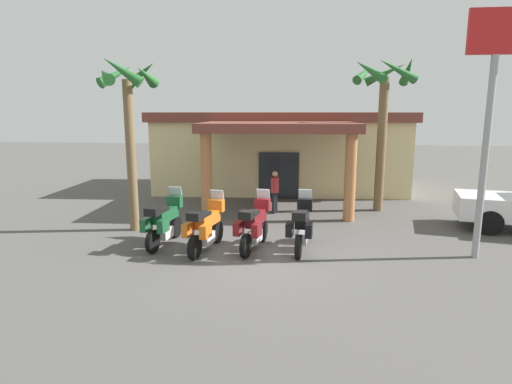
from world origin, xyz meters
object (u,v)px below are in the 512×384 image
at_px(motorcycle_black, 302,226).
at_px(palm_tree_roadside, 128,104).
at_px(palm_tree_near_portico, 383,101).
at_px(motorcycle_maroon, 254,226).
at_px(roadside_sign, 491,95).
at_px(motel_building, 280,150).
at_px(pedestrian, 275,189).
at_px(motorcycle_green, 164,222).
at_px(motorcycle_orange, 206,227).

height_order(motorcycle_black, palm_tree_roadside, palm_tree_roadside).
relative_size(palm_tree_near_portico, palm_tree_roadside, 1.06).
relative_size(motorcycle_maroon, palm_tree_near_portico, 0.37).
distance_m(motorcycle_maroon, roadside_sign, 7.02).
height_order(motel_building, pedestrian, motel_building).
bearing_deg(roadside_sign, motel_building, 120.67).
height_order(motorcycle_black, palm_tree_near_portico, palm_tree_near_portico).
bearing_deg(motel_building, pedestrian, -91.24).
xyz_separation_m(motel_building, palm_tree_near_portico, (4.16, -4.41, 2.30)).
xyz_separation_m(motorcycle_black, pedestrian, (-1.04, 4.35, 0.26)).
bearing_deg(pedestrian, motel_building, -66.41).
height_order(motorcycle_maroon, pedestrian, pedestrian).
bearing_deg(motorcycle_maroon, pedestrian, 7.88).
height_order(motorcycle_green, motorcycle_orange, same).
xyz_separation_m(motel_building, motorcycle_maroon, (-0.21, -9.75, -1.29)).
bearing_deg(pedestrian, palm_tree_roadside, 54.96).
relative_size(motorcycle_green, pedestrian, 1.34).
distance_m(pedestrian, palm_tree_roadside, 6.20).
bearing_deg(motorcycle_orange, roadside_sign, -76.85).
bearing_deg(palm_tree_roadside, palm_tree_near_portico, 23.72).
distance_m(motorcycle_orange, roadside_sign, 8.20).
bearing_deg(motorcycle_black, roadside_sign, -85.45).
bearing_deg(palm_tree_near_portico, roadside_sign, -72.93).
xyz_separation_m(motorcycle_black, palm_tree_roadside, (-5.54, 1.49, 3.42)).
height_order(motorcycle_maroon, motorcycle_black, same).
bearing_deg(motorcycle_maroon, palm_tree_near_portico, -27.48).
xyz_separation_m(motorcycle_green, motorcycle_black, (4.02, -0.03, 0.00)).
bearing_deg(motel_building, palm_tree_roadside, -120.59).
bearing_deg(pedestrian, palm_tree_near_portico, -144.78).
bearing_deg(motorcycle_green, palm_tree_near_portico, -46.01).
height_order(motorcycle_orange, palm_tree_near_portico, palm_tree_near_portico).
relative_size(motorcycle_green, palm_tree_roadside, 0.39).
bearing_deg(motorcycle_black, palm_tree_roadside, 81.14).
relative_size(motorcycle_green, motorcycle_orange, 1.01).
bearing_deg(palm_tree_roadside, roadside_sign, -9.08).
distance_m(motel_building, motorcycle_green, 10.14).
height_order(motorcycle_black, pedestrian, pedestrian).
bearing_deg(roadside_sign, motorcycle_black, 178.31).
height_order(motorcycle_green, motorcycle_black, same).
height_order(motorcycle_green, palm_tree_near_portico, palm_tree_near_portico).
height_order(palm_tree_near_portico, palm_tree_roadside, palm_tree_near_portico).
height_order(motel_building, motorcycle_maroon, motel_building).
bearing_deg(pedestrian, motorcycle_orange, 93.37).
distance_m(motorcycle_maroon, palm_tree_near_portico, 7.78).
xyz_separation_m(motel_building, roadside_sign, (5.81, -9.80, 2.30)).
bearing_deg(palm_tree_roadside, motorcycle_black, -15.10).
distance_m(motel_building, palm_tree_near_portico, 6.48).
height_order(motorcycle_orange, motorcycle_maroon, same).
bearing_deg(pedestrian, motorcycle_black, 126.02).
height_order(motorcycle_orange, pedestrian, pedestrian).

